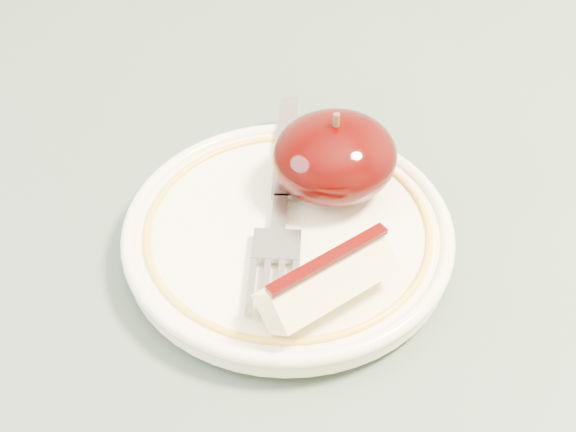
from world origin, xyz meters
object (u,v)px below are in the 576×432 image
table (255,374)px  fork (281,199)px  apple_half (334,157)px  plate (288,233)px

table → fork: bearing=41.8°
table → fork: 0.12m
apple_half → table: bearing=-155.7°
table → fork: fork is taller
table → apple_half: bearing=24.3°
plate → fork: size_ratio=1.14×
plate → fork: 0.02m
plate → apple_half: (0.04, 0.02, 0.03)m
fork → table: bearing=163.7°
plate → fork: fork is taller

